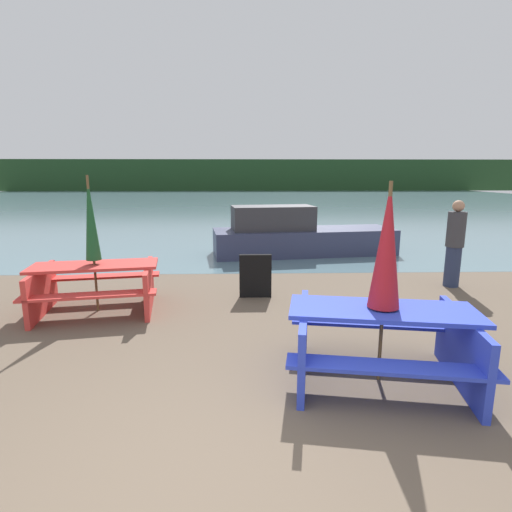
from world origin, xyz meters
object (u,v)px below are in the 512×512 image
at_px(picnic_table_blue, 381,337).
at_px(picnic_table_red, 96,283).
at_px(boat, 297,236).
at_px(umbrella_crimson, 387,247).
at_px(person, 455,244).
at_px(signboard, 255,276).
at_px(umbrella_darkgreen, 91,219).

bearing_deg(picnic_table_blue, picnic_table_red, 148.72).
xyz_separation_m(picnic_table_red, boat, (3.69, 4.44, 0.03)).
distance_m(umbrella_crimson, person, 4.33).
bearing_deg(picnic_table_blue, signboard, 112.64).
xyz_separation_m(umbrella_crimson, boat, (0.02, 6.67, -0.92)).
bearing_deg(umbrella_darkgreen, person, 11.09).
bearing_deg(boat, umbrella_darkgreen, -137.53).
height_order(person, signboard, person).
distance_m(picnic_table_red, signboard, 2.56).
bearing_deg(person, signboard, -171.19).
bearing_deg(picnic_table_blue, person, 53.61).
bearing_deg(person, umbrella_darkgreen, -168.91).
xyz_separation_m(umbrella_darkgreen, umbrella_crimson, (3.67, -2.23, -0.03)).
relative_size(picnic_table_blue, umbrella_darkgreen, 0.99).
relative_size(picnic_table_red, umbrella_crimson, 1.02).
height_order(boat, person, person).
distance_m(person, signboard, 3.81).
relative_size(boat, signboard, 6.54).
height_order(picnic_table_blue, umbrella_darkgreen, umbrella_darkgreen).
bearing_deg(signboard, boat, 72.27).
height_order(umbrella_darkgreen, umbrella_crimson, umbrella_darkgreen).
distance_m(picnic_table_blue, person, 4.30).
height_order(boat, signboard, boat).
height_order(picnic_table_red, umbrella_crimson, umbrella_crimson).
distance_m(picnic_table_red, umbrella_crimson, 4.40).
xyz_separation_m(picnic_table_red, umbrella_crimson, (3.67, -2.23, 0.95)).
xyz_separation_m(umbrella_darkgreen, signboard, (2.48, 0.64, -1.06)).
relative_size(umbrella_darkgreen, signboard, 2.77).
bearing_deg(signboard, picnic_table_red, -165.53).
distance_m(picnic_table_red, person, 6.35).
bearing_deg(picnic_table_blue, umbrella_darkgreen, 148.72).
xyz_separation_m(picnic_table_blue, picnic_table_red, (-3.67, 2.23, -0.01)).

